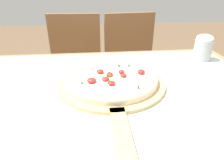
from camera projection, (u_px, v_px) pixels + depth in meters
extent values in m
cube|color=#A87F51|center=(113.00, 107.00, 0.64)|extent=(1.21, 1.00, 0.03)
cylinder|color=#A87F51|center=(11.00, 122.00, 1.16)|extent=(0.06, 0.06, 0.72)
cylinder|color=#A87F51|center=(192.00, 111.00, 1.26)|extent=(0.06, 0.06, 0.72)
cube|color=silver|center=(113.00, 103.00, 0.64)|extent=(1.13, 0.92, 0.00)
cylinder|color=tan|center=(111.00, 82.00, 0.74)|extent=(0.40, 0.40, 0.01)
cube|color=tan|center=(122.00, 137.00, 0.49)|extent=(0.04, 0.24, 0.01)
cylinder|color=beige|center=(111.00, 79.00, 0.74)|extent=(0.34, 0.34, 0.02)
torus|color=beige|center=(111.00, 77.00, 0.73)|extent=(0.34, 0.34, 0.02)
cylinder|color=white|center=(111.00, 76.00, 0.73)|extent=(0.30, 0.30, 0.00)
ellipsoid|color=red|center=(110.00, 74.00, 0.73)|extent=(0.03, 0.03, 0.01)
ellipsoid|color=red|center=(100.00, 71.00, 0.75)|extent=(0.03, 0.03, 0.01)
ellipsoid|color=red|center=(111.00, 83.00, 0.67)|extent=(0.03, 0.03, 0.01)
ellipsoid|color=red|center=(123.00, 75.00, 0.73)|extent=(0.02, 0.02, 0.01)
ellipsoid|color=red|center=(105.00, 79.00, 0.70)|extent=(0.03, 0.03, 0.01)
ellipsoid|color=red|center=(92.00, 80.00, 0.68)|extent=(0.03, 0.03, 0.02)
ellipsoid|color=red|center=(141.00, 72.00, 0.75)|extent=(0.03, 0.03, 0.02)
ellipsoid|color=red|center=(121.00, 72.00, 0.75)|extent=(0.02, 0.02, 0.01)
cube|color=#387533|center=(110.00, 72.00, 0.75)|extent=(0.01, 0.01, 0.01)
cube|color=#387533|center=(138.00, 87.00, 0.65)|extent=(0.01, 0.01, 0.01)
cube|color=#387533|center=(82.00, 83.00, 0.67)|extent=(0.01, 0.01, 0.01)
cube|color=#387533|center=(109.00, 76.00, 0.72)|extent=(0.01, 0.01, 0.01)
cube|color=#387533|center=(106.00, 79.00, 0.70)|extent=(0.01, 0.01, 0.01)
cube|color=#387533|center=(107.00, 76.00, 0.72)|extent=(0.01, 0.00, 0.01)
cube|color=#387533|center=(109.00, 81.00, 0.69)|extent=(0.01, 0.00, 0.01)
cube|color=#387533|center=(129.00, 66.00, 0.81)|extent=(0.01, 0.01, 0.01)
cube|color=#387533|center=(119.00, 66.00, 0.81)|extent=(0.01, 0.01, 0.01)
cube|color=#387533|center=(92.00, 69.00, 0.78)|extent=(0.00, 0.01, 0.01)
cube|color=brown|center=(75.00, 82.00, 1.46)|extent=(0.42, 0.42, 0.02)
cube|color=brown|center=(75.00, 44.00, 1.51)|extent=(0.38, 0.05, 0.44)
cylinder|color=brown|center=(52.00, 120.00, 1.41)|extent=(0.04, 0.04, 0.42)
cylinder|color=brown|center=(98.00, 119.00, 1.42)|extent=(0.04, 0.04, 0.42)
cylinder|color=brown|center=(61.00, 97.00, 1.69)|extent=(0.04, 0.04, 0.42)
cylinder|color=brown|center=(98.00, 96.00, 1.71)|extent=(0.04, 0.04, 0.42)
cube|color=brown|center=(134.00, 79.00, 1.49)|extent=(0.44, 0.44, 0.02)
cube|color=brown|center=(129.00, 42.00, 1.55)|extent=(0.38, 0.07, 0.44)
cylinder|color=brown|center=(118.00, 119.00, 1.43)|extent=(0.04, 0.04, 0.42)
cylinder|color=brown|center=(160.00, 113.00, 1.48)|extent=(0.04, 0.04, 0.42)
cylinder|color=brown|center=(110.00, 96.00, 1.71)|extent=(0.04, 0.04, 0.42)
cylinder|color=brown|center=(145.00, 92.00, 1.76)|extent=(0.04, 0.04, 0.42)
cylinder|color=#B2B7BC|center=(203.00, 50.00, 0.95)|extent=(0.08, 0.08, 0.09)
ellipsoid|color=white|center=(205.00, 38.00, 0.92)|extent=(0.08, 0.08, 0.04)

